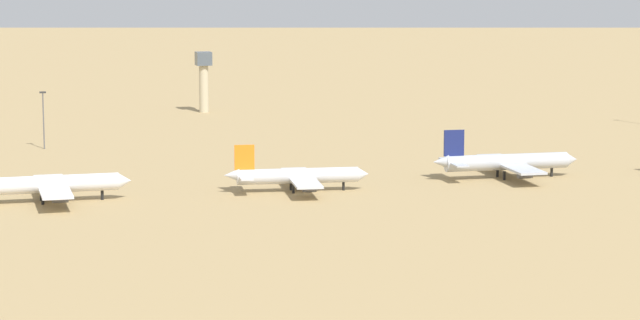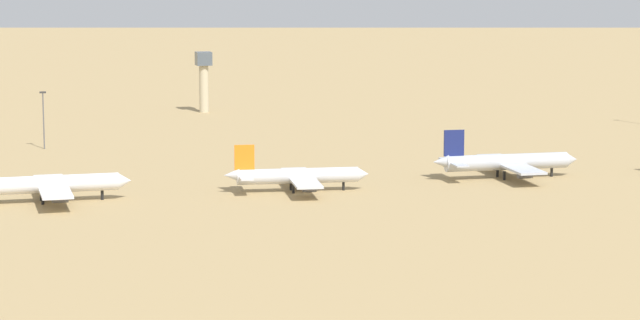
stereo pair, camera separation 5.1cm
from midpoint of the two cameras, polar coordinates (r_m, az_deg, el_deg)
name	(u,v)px [view 1 (the left image)]	position (r m, az deg, el deg)	size (l,w,h in m)	color
ground	(302,194)	(309.30, -0.76, -1.44)	(4000.00, 4000.00, 0.00)	tan
parked_jet_teal_2	(47,184)	(304.43, -11.43, -1.01)	(37.03, 30.97, 12.27)	white
parked_jet_orange_3	(296,176)	(311.89, -1.01, -0.68)	(33.80, 28.64, 11.16)	silver
parked_jet_navy_4	(505,162)	(333.18, 7.79, -0.09)	(37.28, 31.32, 12.32)	silver
control_tower	(204,76)	(468.87, -4.92, 3.54)	(5.20, 5.20, 20.87)	#C6B793
light_pole_west	(43,116)	(387.13, -11.55, 1.83)	(1.80, 0.50, 16.22)	#59595E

